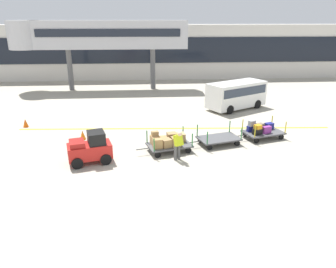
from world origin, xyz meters
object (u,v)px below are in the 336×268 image
Objects in this scene: baggage_cart_lead at (168,141)px; shuttle_van at (236,93)px; safety_cone_near at (25,123)px; safety_cone_far at (83,135)px; baggage_cart_middle at (219,139)px; baggage_handler at (178,144)px; baggage_cart_tail at (262,130)px; baggage_tug at (90,148)px.

shuttle_van is at bearing 54.16° from baggage_cart_lead.
baggage_cart_lead is at bearing -27.52° from safety_cone_near.
safety_cone_far is at bearing -31.90° from safety_cone_near.
baggage_cart_middle is 3.26m from baggage_handler.
baggage_cart_lead reaches higher than baggage_cart_middle.
baggage_cart_tail is at bearing 16.65° from baggage_cart_middle.
baggage_cart_tail is at bearing -11.89° from safety_cone_near.
baggage_cart_middle is 0.60× the size of shuttle_van.
baggage_cart_middle is at bearing 14.99° from baggage_cart_lead.
safety_cone_far is at bearing 177.18° from baggage_cart_tail.
safety_cone_near is at bearing 152.48° from baggage_cart_lead.
shuttle_van is 9.30× the size of safety_cone_near.
baggage_tug is 10.06m from baggage_cart_tail.
baggage_cart_lead is at bearing 108.99° from baggage_handler.
baggage_cart_middle is 1.00× the size of baggage_cart_tail.
baggage_handler is at bearing -120.43° from shuttle_van.
baggage_handler is 6.33m from safety_cone_far.
baggage_cart_middle and baggage_cart_tail have the same top height.
baggage_cart_tail is 5.61× the size of safety_cone_near.
baggage_cart_tail is 10.67m from safety_cone_far.
shuttle_van reaches higher than baggage_tug.
baggage_cart_lead is 1.97× the size of baggage_handler.
shuttle_van is 15.52m from safety_cone_near.
safety_cone_far is (4.18, -2.60, 0.00)m from safety_cone_near.
baggage_cart_tail is at bearing 15.80° from baggage_cart_lead.
baggage_cart_middle is at bearing -9.77° from safety_cone_far.
baggage_tug is 7.17m from baggage_cart_middle.
safety_cone_near is at bearing 148.10° from safety_cone_far.
baggage_handler is at bearing -0.48° from baggage_tug.
safety_cone_near is (-12.05, 3.96, -0.07)m from baggage_cart_middle.
shuttle_van is (9.92, 9.44, 0.48)m from baggage_tug.
shuttle_van reaches higher than safety_cone_near.
baggage_tug is 13.70m from shuttle_van.
baggage_cart_middle is 2.91m from baggage_cart_tail.
baggage_cart_tail is 5.61× the size of safety_cone_far.
shuttle_van is at bearing 13.18° from safety_cone_near.
baggage_cart_tail is at bearing -92.17° from shuttle_van.
shuttle_van is (0.25, 6.66, 0.73)m from baggage_cart_tail.
baggage_handler reaches higher than safety_cone_near.
shuttle_van reaches higher than safety_cone_far.
shuttle_van is 9.30× the size of safety_cone_far.
baggage_cart_lead is at bearing -164.20° from baggage_cart_tail.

